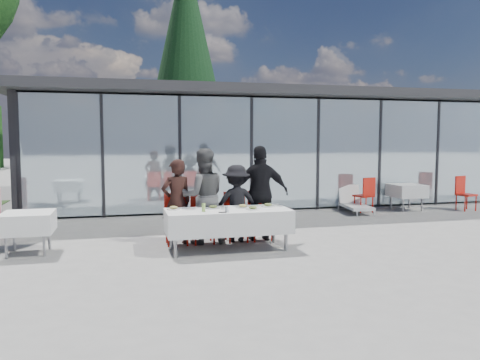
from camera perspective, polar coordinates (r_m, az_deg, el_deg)
The scene contains 26 objects.
ground at distance 8.80m, azimuth 1.96°, elevation -8.33°, with size 90.00×90.00×0.00m, color gray.
pavilion at distance 16.96m, azimuth 0.81°, elevation 5.40°, with size 14.80×8.80×3.44m.
treeline at distance 36.22m, azimuth -13.64°, elevation 5.13°, with size 62.50×2.00×4.40m.
dining_table at distance 8.58m, azimuth -1.48°, elevation -5.00°, with size 2.26×0.96×0.75m.
diner_a at distance 9.05m, azimuth -7.75°, elevation -2.69°, with size 0.60×0.60×1.65m, color black.
diner_chair_a at distance 9.17m, azimuth -7.78°, elevation -4.40°, with size 0.44×0.44×0.97m.
diner_b at distance 9.11m, azimuth -4.54°, elevation -1.97°, with size 0.90×0.90×1.85m, color #535353.
diner_chair_b at distance 9.24m, azimuth -4.61°, elevation -4.29°, with size 0.44×0.44×0.97m.
diner_c at distance 9.26m, azimuth -0.43°, elevation -2.86°, with size 0.98×0.98×1.52m, color black.
diner_chair_c at distance 9.38m, azimuth -0.55°, elevation -4.15°, with size 0.44×0.44×0.97m.
diner_d at distance 9.37m, azimuth 2.56°, elevation -1.61°, with size 1.11×1.11×1.90m, color black.
diner_chair_d at distance 9.51m, azimuth 2.40°, elevation -4.02°, with size 0.44×0.44×0.97m.
plate_a at distance 8.60m, azimuth -8.09°, elevation -3.42°, with size 0.26×0.26×0.07m.
plate_b at distance 8.65m, azimuth -3.29°, elevation -3.33°, with size 0.26×0.26×0.07m.
plate_c at distance 8.73m, azimuth 0.35°, elevation -3.25°, with size 0.26×0.26×0.07m.
plate_d at distance 8.90m, azimuth 3.42°, elevation -3.10°, with size 0.26×0.26×0.07m.
plate_extra at distance 8.52m, azimuth 1.57°, elevation -3.46°, with size 0.26×0.26×0.07m.
juice_bottle at distance 8.30m, azimuth -4.47°, elevation -3.36°, with size 0.06×0.06×0.15m, color #96C652.
drinking_glasses at distance 8.24m, azimuth -1.60°, elevation -3.58°, with size 0.07×0.07×0.10m.
folded_eyeglasses at distance 8.17m, azimuth -2.13°, elevation -3.95°, with size 0.14×0.03×0.01m, color black.
spare_table_left at distance 9.10m, azimuth -24.44°, elevation -4.77°, with size 0.86×0.86×0.74m.
spare_table_right at distance 14.19m, azimuth 19.65°, elevation -1.25°, with size 0.86×0.86×0.74m.
spare_chair_a at distance 14.83m, azimuth 25.59°, elevation -1.26°, with size 0.55×0.55×0.97m.
spare_chair_b at distance 13.43m, azimuth 15.11°, elevation -1.55°, with size 0.54×0.54×0.97m.
lounger at distance 13.46m, azimuth 13.68°, elevation -2.70°, with size 0.76×1.40×0.72m.
conifer_tree at distance 21.78m, azimuth -6.58°, elevation 15.44°, with size 4.00×4.00×10.50m.
Camera 1 is at (-2.39, -8.22, 2.03)m, focal length 35.00 mm.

